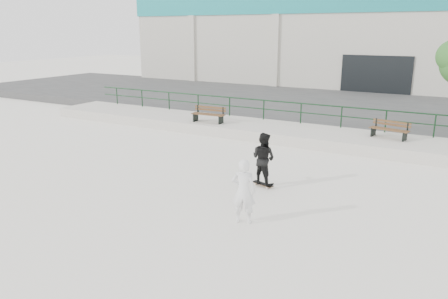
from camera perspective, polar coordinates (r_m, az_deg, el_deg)
The scene contains 10 objects.
ground at distance 12.34m, azimuth -2.95°, elevation -8.42°, with size 120.00×120.00×0.00m, color white.
ledge at distance 20.52m, azimuth 11.31°, elevation 1.75°, with size 30.00×3.00×0.50m, color beige.
parking_strip at distance 28.58m, azimuth 16.71°, elevation 5.19°, with size 60.00×14.00×0.50m, color #3A3A3A.
railing at distance 21.54m, azimuth 12.54°, elevation 5.02°, with size 28.00×0.06×1.03m.
commercial_building at distance 41.96m, azimuth 21.65°, elevation 13.77°, with size 44.20×16.33×8.00m.
bench_left at distance 21.88m, azimuth -2.02°, elevation 4.60°, with size 1.75×0.61×0.79m.
bench_right at distance 19.90m, azimuth 20.82°, elevation 2.44°, with size 1.69×0.80×0.75m.
skateboard at distance 14.46m, azimuth 5.08°, elevation -4.51°, with size 0.80×0.42×0.09m.
standing_skater at distance 14.18m, azimuth 5.17°, elevation -1.17°, with size 0.83×0.65×1.71m, color black.
seated_skater at distance 11.50m, azimuth 2.56°, elevation -5.48°, with size 0.64×0.42×1.77m, color white.
Camera 1 is at (6.07, -9.53, 4.97)m, focal length 35.00 mm.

